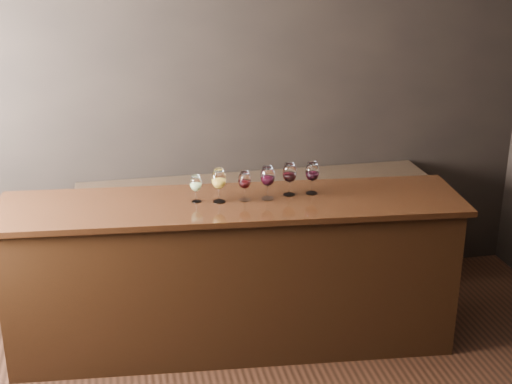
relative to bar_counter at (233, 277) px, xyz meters
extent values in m
cube|color=black|center=(-0.04, 0.89, 0.90)|extent=(5.00, 0.02, 2.80)
cube|color=black|center=(0.00, 0.00, 0.00)|extent=(2.90, 0.88, 1.00)
cube|color=black|center=(0.00, 0.00, 0.52)|extent=(3.00, 0.96, 0.04)
cube|color=black|center=(0.29, 0.67, -0.04)|extent=(2.57, 0.40, 0.93)
cylinder|color=white|center=(-0.22, 0.04, 0.54)|extent=(0.06, 0.06, 0.00)
cylinder|color=white|center=(-0.22, 0.04, 0.57)|extent=(0.01, 0.01, 0.07)
ellipsoid|color=white|center=(-0.22, 0.04, 0.66)|extent=(0.07, 0.07, 0.11)
cylinder|color=white|center=(-0.22, 0.04, 0.71)|extent=(0.06, 0.06, 0.01)
ellipsoid|color=#D3E181|center=(-0.22, 0.04, 0.64)|extent=(0.06, 0.06, 0.05)
cylinder|color=white|center=(-0.08, 0.01, 0.54)|extent=(0.08, 0.08, 0.00)
cylinder|color=white|center=(-0.08, 0.01, 0.58)|extent=(0.01, 0.01, 0.08)
ellipsoid|color=white|center=(-0.08, 0.01, 0.69)|extent=(0.09, 0.09, 0.13)
cylinder|color=white|center=(-0.08, 0.01, 0.75)|extent=(0.07, 0.07, 0.01)
ellipsoid|color=gold|center=(-0.08, 0.01, 0.67)|extent=(0.07, 0.07, 0.06)
cylinder|color=white|center=(0.08, 0.00, 0.54)|extent=(0.07, 0.07, 0.00)
cylinder|color=white|center=(0.08, 0.00, 0.58)|extent=(0.01, 0.01, 0.07)
ellipsoid|color=white|center=(0.08, 0.00, 0.67)|extent=(0.08, 0.08, 0.12)
cylinder|color=white|center=(0.08, 0.00, 0.72)|extent=(0.06, 0.06, 0.01)
ellipsoid|color=black|center=(0.08, 0.00, 0.65)|extent=(0.06, 0.06, 0.05)
cylinder|color=white|center=(0.23, 0.00, 0.54)|extent=(0.08, 0.08, 0.00)
cylinder|color=white|center=(0.23, 0.00, 0.58)|extent=(0.01, 0.01, 0.08)
ellipsoid|color=white|center=(0.23, 0.00, 0.69)|extent=(0.09, 0.09, 0.13)
cylinder|color=white|center=(0.23, 0.00, 0.75)|extent=(0.07, 0.07, 0.01)
ellipsoid|color=black|center=(0.23, 0.00, 0.67)|extent=(0.07, 0.07, 0.06)
cylinder|color=white|center=(0.38, 0.04, 0.54)|extent=(0.08, 0.08, 0.00)
cylinder|color=white|center=(0.38, 0.04, 0.58)|extent=(0.01, 0.01, 0.08)
ellipsoid|color=white|center=(0.38, 0.04, 0.69)|extent=(0.09, 0.09, 0.13)
cylinder|color=white|center=(0.38, 0.04, 0.75)|extent=(0.07, 0.07, 0.01)
ellipsoid|color=black|center=(0.38, 0.04, 0.67)|extent=(0.07, 0.07, 0.06)
cylinder|color=white|center=(0.53, 0.03, 0.54)|extent=(0.08, 0.08, 0.00)
cylinder|color=white|center=(0.53, 0.03, 0.58)|extent=(0.01, 0.01, 0.08)
ellipsoid|color=white|center=(0.53, 0.03, 0.69)|extent=(0.09, 0.09, 0.13)
cylinder|color=white|center=(0.53, 0.03, 0.74)|extent=(0.07, 0.07, 0.01)
ellipsoid|color=black|center=(0.53, 0.03, 0.66)|extent=(0.07, 0.07, 0.06)
camera|label=1|loc=(-0.71, -4.13, 2.18)|focal=50.00mm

